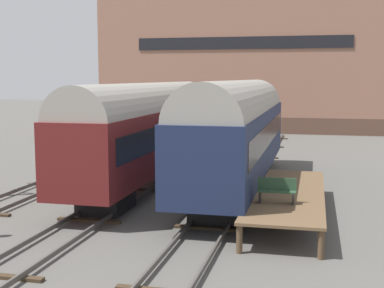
{
  "coord_description": "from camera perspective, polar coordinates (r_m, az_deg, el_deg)",
  "views": [
    {
      "loc": [
        8.44,
        -21.74,
        5.56
      ],
      "look_at": [
        2.37,
        4.48,
        2.2
      ],
      "focal_mm": 50.0,
      "sensor_mm": 36.0,
      "label": 1
    }
  ],
  "objects": [
    {
      "name": "train_car_navy",
      "position": [
        26.39,
        4.91,
        1.7
      ],
      "size": [
        3.1,
        17.86,
        5.42
      ],
      "color": "black",
      "rests_on": "ground"
    },
    {
      "name": "train_car_maroon",
      "position": [
        27.87,
        -4.65,
        1.89
      ],
      "size": [
        2.87,
        18.19,
        5.29
      ],
      "color": "black",
      "rests_on": "ground"
    },
    {
      "name": "track_right",
      "position": [
        22.71,
        3.29,
        -6.69
      ],
      "size": [
        2.6,
        60.0,
        0.26
      ],
      "color": "#4C4742",
      "rests_on": "ground"
    },
    {
      "name": "station_platform",
      "position": [
        21.74,
        10.2,
        -5.28
      ],
      "size": [
        2.82,
        10.04,
        1.02
      ],
      "color": "brown",
      "rests_on": "ground"
    },
    {
      "name": "track_middle",
      "position": [
        23.95,
        -8.0,
        -6.03
      ],
      "size": [
        2.6,
        60.0,
        0.26
      ],
      "color": "#4C4742",
      "rests_on": "ground"
    },
    {
      "name": "bench",
      "position": [
        19.72,
        9.03,
        -4.83
      ],
      "size": [
        1.4,
        0.4,
        0.91
      ],
      "color": "#2D4C33",
      "rests_on": "station_platform"
    },
    {
      "name": "warehouse_building",
      "position": [
        59.06,
        6.01,
        9.57
      ],
      "size": [
        30.36,
        10.75,
        16.27
      ],
      "color": "brown",
      "rests_on": "ground"
    },
    {
      "name": "ground_plane",
      "position": [
        23.98,
        -8.0,
        -6.36
      ],
      "size": [
        200.0,
        200.0,
        0.0
      ],
      "primitive_type": "plane",
      "color": "#56544F"
    },
    {
      "name": "track_left",
      "position": [
        26.0,
        -17.83,
        -5.26
      ],
      "size": [
        2.6,
        60.0,
        0.26
      ],
      "color": "#4C4742",
      "rests_on": "ground"
    }
  ]
}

